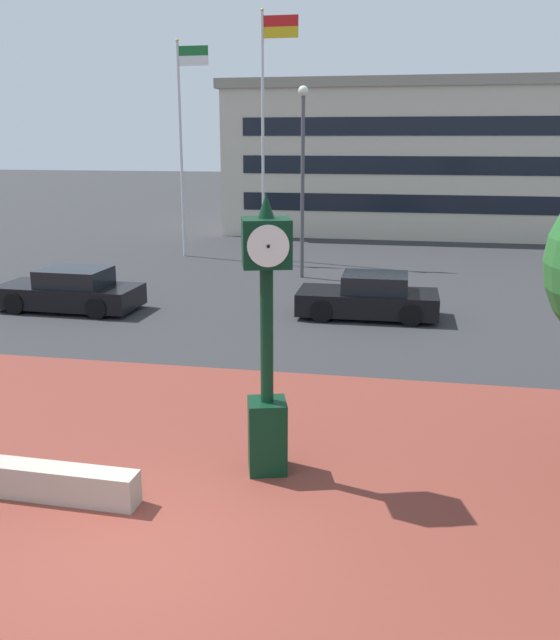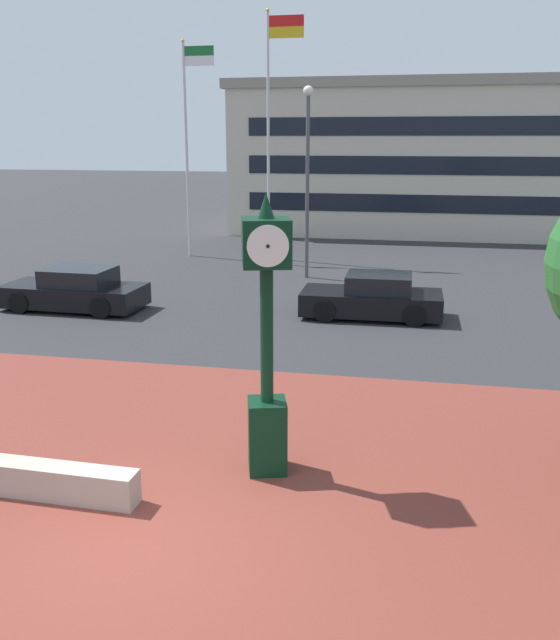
# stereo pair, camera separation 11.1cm
# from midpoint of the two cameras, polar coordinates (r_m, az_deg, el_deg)

# --- Properties ---
(ground_plane) EXTENTS (200.00, 200.00, 0.00)m
(ground_plane) POSITION_cam_midpoint_polar(r_m,az_deg,el_deg) (9.33, -12.62, -18.34)
(ground_plane) COLOR #2D2D30
(plaza_brick_paving) EXTENTS (44.00, 11.13, 0.01)m
(plaza_brick_paving) POSITION_cam_midpoint_polar(r_m,az_deg,el_deg) (10.57, -9.19, -13.89)
(plaza_brick_paving) COLOR brown
(plaza_brick_paving) RESTS_ON ground
(planter_wall) EXTENTS (3.21, 0.48, 0.50)m
(planter_wall) POSITION_cam_midpoint_polar(r_m,az_deg,el_deg) (10.85, -20.11, -12.41)
(planter_wall) COLOR #ADA393
(planter_wall) RESTS_ON ground
(street_clock) EXTENTS (0.86, 0.89, 4.32)m
(street_clock) POSITION_cam_midpoint_polar(r_m,az_deg,el_deg) (10.28, -1.42, -1.93)
(street_clock) COLOR black
(street_clock) RESTS_ON ground
(car_street_mid) EXTENTS (4.32, 1.99, 1.28)m
(car_street_mid) POSITION_cam_midpoint_polar(r_m,az_deg,el_deg) (21.76, -17.16, 2.29)
(car_street_mid) COLOR black
(car_street_mid) RESTS_ON ground
(car_street_distant) EXTENTS (4.06, 1.92, 1.28)m
(car_street_distant) POSITION_cam_midpoint_polar(r_m,az_deg,el_deg) (20.12, 7.27, 1.85)
(car_street_distant) COLOR black
(car_street_distant) RESTS_ON ground
(flagpole_primary) EXTENTS (1.38, 0.14, 9.03)m
(flagpole_primary) POSITION_cam_midpoint_polar(r_m,az_deg,el_deg) (30.50, -8.19, 14.84)
(flagpole_primary) COLOR silver
(flagpole_primary) RESTS_ON ground
(flagpole_secondary) EXTENTS (1.54, 0.14, 10.09)m
(flagpole_secondary) POSITION_cam_midpoint_polar(r_m,az_deg,el_deg) (29.54, -1.30, 16.26)
(flagpole_secondary) COLOR silver
(flagpole_secondary) RESTS_ON ground
(civic_building) EXTENTS (25.13, 14.41, 8.03)m
(civic_building) POSITION_cam_midpoint_polar(r_m,az_deg,el_deg) (42.64, 14.30, 13.02)
(civic_building) COLOR beige
(civic_building) RESTS_ON ground
(street_lamp_post) EXTENTS (0.36, 0.36, 6.86)m
(street_lamp_post) POSITION_cam_midpoint_polar(r_m,az_deg,el_deg) (25.39, 1.77, 12.87)
(street_lamp_post) COLOR #4C4C51
(street_lamp_post) RESTS_ON ground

